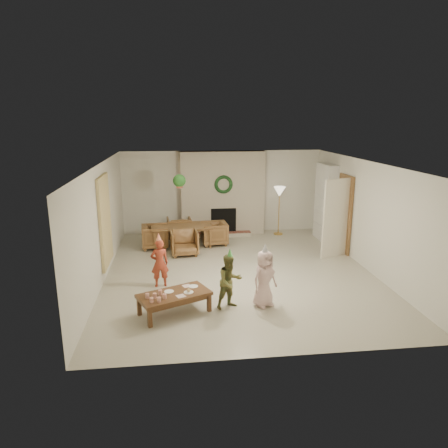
{
  "coord_description": "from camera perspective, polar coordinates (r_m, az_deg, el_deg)",
  "views": [
    {
      "loc": [
        -1.38,
        -8.8,
        3.46
      ],
      "look_at": [
        -0.3,
        0.4,
        1.05
      ],
      "focal_mm": 32.95,
      "sensor_mm": 36.0,
      "label": 1
    }
  ],
  "objects": [
    {
      "name": "bookshelf_shelf_a",
      "position": [
        12.24,
        13.6,
        -0.07
      ],
      "size": [
        0.3,
        0.92,
        0.03
      ],
      "primitive_type": "cube",
      "color": "white",
      "rests_on": "bookshelf_carcass"
    },
    {
      "name": "child_plaid",
      "position": [
        7.66,
        0.81,
        -7.99
      ],
      "size": [
        0.62,
        0.56,
        1.04
      ],
      "primitive_type": "imported",
      "rotation": [
        0.0,
        0.0,
        0.41
      ],
      "color": "brown",
      "rests_on": "floor"
    },
    {
      "name": "cup_d",
      "position": [
        7.4,
        -9.59,
        -9.76
      ],
      "size": [
        0.09,
        0.09,
        0.09
      ],
      "primitive_type": "cylinder",
      "rotation": [
        0.0,
        0.0,
        0.43
      ],
      "color": "white",
      "rests_on": "coffee_table_top"
    },
    {
      "name": "plate_c",
      "position": [
        7.8,
        -4.28,
        -8.6
      ],
      "size": [
        0.23,
        0.23,
        0.01
      ],
      "primitive_type": "cylinder",
      "rotation": [
        0.0,
        0.0,
        0.43
      ],
      "color": "white",
      "rests_on": "coffee_table_top"
    },
    {
      "name": "dining_table",
      "position": [
        11.37,
        -5.88,
        -1.68
      ],
      "size": [
        1.72,
        1.05,
        0.58
      ],
      "primitive_type": "imported",
      "rotation": [
        0.0,
        0.0,
        0.08
      ],
      "color": "brown",
      "rests_on": "floor"
    },
    {
      "name": "bookshelf_shelf_d",
      "position": [
        12.0,
        13.94,
        5.48
      ],
      "size": [
        0.3,
        0.92,
        0.03
      ],
      "primitive_type": "cube",
      "color": "white",
      "rests_on": "bookshelf_carcass"
    },
    {
      "name": "bookshelf_shelf_b",
      "position": [
        12.15,
        13.71,
        1.76
      ],
      "size": [
        0.3,
        0.92,
        0.03
      ],
      "primitive_type": "cube",
      "color": "white",
      "rests_on": "bookshelf_carcass"
    },
    {
      "name": "door_frame",
      "position": [
        11.17,
        16.36,
        1.37
      ],
      "size": [
        0.05,
        0.86,
        2.04
      ],
      "primitive_type": "cube",
      "color": "brown",
      "rests_on": "floor"
    },
    {
      "name": "child_pink",
      "position": [
        7.76,
        5.62,
        -7.55
      ],
      "size": [
        0.64,
        0.57,
        1.09
      ],
      "primitive_type": "imported",
      "rotation": [
        0.0,
        0.0,
        0.54
      ],
      "color": "beige",
      "rests_on": "floor"
    },
    {
      "name": "napkin_left",
      "position": [
        7.42,
        -6.02,
        -9.91
      ],
      "size": [
        0.19,
        0.19,
        0.01
      ],
      "primitive_type": "cube",
      "rotation": [
        0.0,
        0.0,
        0.43
      ],
      "color": "#E1A6A8",
      "rests_on": "coffee_table_top"
    },
    {
      "name": "hanging_plant_foliage",
      "position": [
        10.41,
        -6.22,
        6.0
      ],
      "size": [
        0.32,
        0.32,
        0.32
      ],
      "primitive_type": "sphere",
      "color": "#1C501A",
      "rests_on": "hanging_plant_pot"
    },
    {
      "name": "wall_right",
      "position": [
        10.07,
        19.28,
        1.08
      ],
      "size": [
        0.0,
        7.0,
        7.0
      ],
      "primitive_type": "plane",
      "rotation": [
        1.57,
        0.0,
        -1.57
      ],
      "color": "silver",
      "rests_on": "floor"
    },
    {
      "name": "floor_lamp_base",
      "position": [
        12.66,
        7.52,
        -1.33
      ],
      "size": [
        0.27,
        0.27,
        0.03
      ],
      "primitive_type": "cylinder",
      "color": "gold",
      "rests_on": "floor"
    },
    {
      "name": "cup_c",
      "position": [
        7.24,
        -9.01,
        -10.32
      ],
      "size": [
        0.09,
        0.09,
        0.09
      ],
      "primitive_type": "cylinder",
      "rotation": [
        0.0,
        0.0,
        0.43
      ],
      "color": "white",
      "rests_on": "coffee_table_top"
    },
    {
      "name": "floor_lamp_post",
      "position": [
        12.5,
        7.62,
        1.61
      ],
      "size": [
        0.03,
        0.03,
        1.32
      ],
      "primitive_type": "cylinder",
      "color": "gold",
      "rests_on": "floor"
    },
    {
      "name": "food_scoop",
      "position": [
        7.54,
        -4.93,
        -9.13
      ],
      "size": [
        0.09,
        0.09,
        0.07
      ],
      "primitive_type": "sphere",
      "rotation": [
        0.0,
        0.0,
        0.43
      ],
      "color": "tan",
      "rests_on": "plate_b"
    },
    {
      "name": "bookshelf_shelf_c",
      "position": [
        12.07,
        13.82,
        3.61
      ],
      "size": [
        0.3,
        0.92,
        0.03
      ],
      "primitive_type": "cube",
      "color": "white",
      "rests_on": "bookshelf_carcass"
    },
    {
      "name": "coffee_table_top",
      "position": [
        7.56,
        -6.93,
        -9.72
      ],
      "size": [
        1.42,
        1.1,
        0.06
      ],
      "primitive_type": "cube",
      "rotation": [
        0.0,
        0.0,
        0.43
      ],
      "color": "brown",
      "rests_on": "floor"
    },
    {
      "name": "floor",
      "position": [
        9.55,
        2.08,
        -6.66
      ],
      "size": [
        7.0,
        7.0,
        0.0
      ],
      "primitive_type": "plane",
      "color": "#B7B29E",
      "rests_on": "ground"
    },
    {
      "name": "coffee_leg_br",
      "position": [
        8.08,
        -3.9,
        -9.51
      ],
      "size": [
        0.09,
        0.09,
        0.33
      ],
      "primitive_type": "cube",
      "rotation": [
        0.0,
        0.0,
        0.43
      ],
      "color": "brown",
      "rests_on": "floor"
    },
    {
      "name": "ceiling",
      "position": [
        8.96,
        2.23,
        8.43
      ],
      "size": [
        7.0,
        7.0,
        0.0
      ],
      "primitive_type": "plane",
      "rotation": [
        3.14,
        0.0,
        0.0
      ],
      "color": "white",
      "rests_on": "wall_back"
    },
    {
      "name": "cup_e",
      "position": [
        7.35,
        -8.25,
        -9.89
      ],
      "size": [
        0.09,
        0.09,
        0.09
      ],
      "primitive_type": "cylinder",
      "rotation": [
        0.0,
        0.0,
        0.43
      ],
      "color": "white",
      "rests_on": "coffee_table_top"
    },
    {
      "name": "books_row_lower",
      "position": [
        12.06,
        13.79,
        0.39
      ],
      "size": [
        0.2,
        0.4,
        0.24
      ],
      "primitive_type": "cube",
      "color": "#AD1F30",
      "rests_on": "bookshelf_shelf_a"
    },
    {
      "name": "books_row_mid",
      "position": [
        12.16,
        13.58,
        2.45
      ],
      "size": [
        0.2,
        0.44,
        0.24
      ],
      "primitive_type": "cube",
      "color": "navy",
      "rests_on": "bookshelf_shelf_b"
    },
    {
      "name": "hanging_plant_pot",
      "position": [
        10.43,
        -6.2,
        5.34
      ],
      "size": [
        0.16,
        0.16,
        0.12
      ],
      "primitive_type": "cylinder",
      "color": "#9F4533",
      "rests_on": "hanging_plant_cord"
    },
    {
      "name": "cup_f",
      "position": [
        7.51,
        -8.84,
        -9.34
      ],
      "size": [
        0.09,
        0.09,
        0.09
      ],
      "primitive_type": "cylinder",
      "rotation": [
        0.0,
        0.0,
        0.43
      ],
      "color": "white",
      "rests_on": "coffee_table_top"
    },
    {
      "name": "party_hat_plaid",
      "position": [
        7.46,
        0.82,
        -4.03
      ],
      "size": [
        0.13,
        0.13,
        0.17
      ],
      "primitive_type": "cone",
      "rotation": [
        0.0,
        0.0,
        0.06
      ],
      "color": "green",
      "rests_on": "child_plaid"
    },
    {
      "name": "coffee_leg_fr",
      "position": [
        7.66,
        -2.09,
        -10.87
      ],
      "size": [
        0.09,
        0.09,
        0.33
      ],
      "primitive_type": "cube",
      "rotation": [
        0.0,
        0.0,
        0.43
      ],
      "color": "brown",
      "rests_on": "floor"
    },
    {
      "name": "fireplace_wreath",
      "position": [
        12.1,
        -0.06,
        5.5
      ],
      "size": [
        0.54,
        0.1,
        0.54
      ],
      "primitive_type": "torus",
      "rotation": [
        1.57,
        0.0,
        0.0
      ],
      "color": "#143518",
      "rests_on": "fireplace_mass"
    },
    {
      "name": "fireplace_mass",
      "position": [
        12.37,
        -0.18,
        4.3
      ],
      "size": [
        2.5,
        0.4,
        2.5
      ],
      "primitive_type": "cube",
      "color": "maroon",
      "rests_on": "floor"
    },
    {
      "name": "party_hat_pink",
      "position": [
        7.56,
        5.73,
        -3.41
      ],
      "size": [
        0.18,
        0.18,
        0.2
      ],
      "primitive_type": "cone",
      "rotation": [
        0.0,
        0.0,
        0.37
      ],
      "color": "#BAB9C0",
      "rests_on": "child_pink"
    },
    {
      "name": "coffee_table_apron",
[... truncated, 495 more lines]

